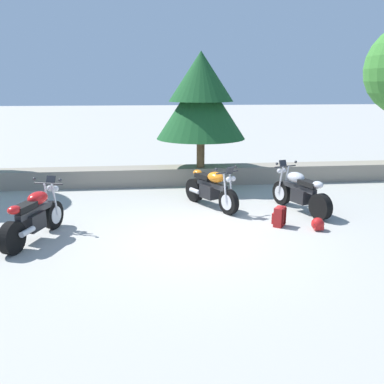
% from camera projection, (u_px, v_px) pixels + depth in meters
% --- Properties ---
extents(ground_plane, '(120.00, 120.00, 0.00)m').
position_uv_depth(ground_plane, '(198.00, 237.00, 8.52)').
color(ground_plane, '#A3A099').
extents(stone_wall, '(36.00, 0.80, 0.55)m').
position_uv_depth(stone_wall, '(179.00, 175.00, 13.07)').
color(stone_wall, gray).
rests_on(stone_wall, ground).
extents(motorcycle_red_near_left, '(0.94, 2.00, 1.18)m').
position_uv_depth(motorcycle_red_near_left, '(35.00, 217.00, 8.24)').
color(motorcycle_red_near_left, black).
rests_on(motorcycle_red_near_left, ground).
extents(motorcycle_orange_centre, '(1.17, 1.89, 1.18)m').
position_uv_depth(motorcycle_orange_centre, '(211.00, 189.00, 10.45)').
color(motorcycle_orange_centre, black).
rests_on(motorcycle_orange_centre, ground).
extents(motorcycle_silver_far_right, '(0.96, 2.00, 1.18)m').
position_uv_depth(motorcycle_silver_far_right, '(300.00, 192.00, 10.15)').
color(motorcycle_silver_far_right, black).
rests_on(motorcycle_silver_far_right, ground).
extents(rider_backpack, '(0.35, 0.35, 0.47)m').
position_uv_depth(rider_backpack, '(279.00, 216.00, 9.11)').
color(rider_backpack, '#A31E1E').
rests_on(rider_backpack, ground).
extents(rider_helmet, '(0.28, 0.28, 0.28)m').
position_uv_depth(rider_helmet, '(318.00, 224.00, 8.87)').
color(rider_helmet, '#B21919').
rests_on(rider_helmet, ground).
extents(pine_tree_mid_left, '(2.73, 2.73, 3.50)m').
position_uv_depth(pine_tree_mid_left, '(201.00, 97.00, 12.40)').
color(pine_tree_mid_left, brown).
rests_on(pine_tree_mid_left, stone_wall).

